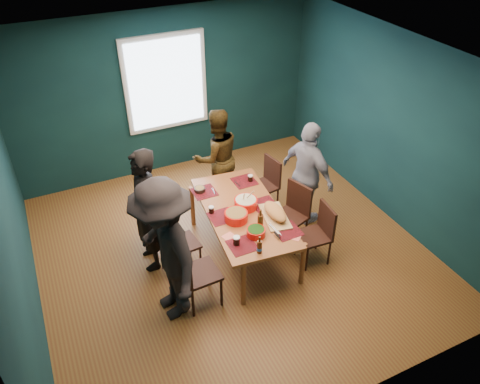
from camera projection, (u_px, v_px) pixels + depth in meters
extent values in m
cube|color=brown|center=(231.00, 251.00, 6.51)|extent=(5.00, 5.00, 0.01)
cube|color=silver|center=(228.00, 61.00, 4.94)|extent=(5.00, 5.00, 0.01)
cube|color=#0F3335|center=(11.00, 225.00, 4.85)|extent=(0.01, 5.00, 2.70)
cube|color=#0F3335|center=(391.00, 128.00, 6.60)|extent=(0.01, 5.00, 2.70)
cube|color=#0F3335|center=(166.00, 94.00, 7.57)|extent=(5.00, 0.01, 2.70)
cube|color=#0F3335|center=(354.00, 315.00, 3.88)|extent=(5.00, 0.01, 2.70)
cube|color=silver|center=(166.00, 83.00, 7.43)|extent=(1.35, 0.06, 1.55)
cube|color=#99532D|center=(243.00, 212.00, 6.11)|extent=(1.12, 1.95, 0.05)
cylinder|color=#99532D|center=(243.00, 285.00, 5.54)|extent=(0.07, 0.07, 0.66)
cylinder|color=#99532D|center=(303.00, 264.00, 5.83)|extent=(0.07, 0.07, 0.66)
cylinder|color=#99532D|center=(192.00, 206.00, 6.80)|extent=(0.07, 0.07, 0.66)
cylinder|color=#99532D|center=(243.00, 192.00, 7.09)|extent=(0.07, 0.07, 0.66)
cube|color=black|center=(163.00, 217.00, 6.43)|extent=(0.49, 0.49, 0.04)
cube|color=black|center=(148.00, 205.00, 6.27)|extent=(0.14, 0.39, 0.44)
cylinder|color=black|center=(152.00, 239.00, 6.40)|extent=(0.03, 0.03, 0.41)
cylinder|color=black|center=(177.00, 236.00, 6.44)|extent=(0.03, 0.03, 0.41)
cylinder|color=black|center=(152.00, 224.00, 6.67)|extent=(0.03, 0.03, 0.41)
cylinder|color=black|center=(176.00, 221.00, 6.72)|extent=(0.03, 0.03, 0.41)
cube|color=black|center=(183.00, 244.00, 6.02)|extent=(0.42, 0.42, 0.04)
cube|color=black|center=(169.00, 235.00, 5.82)|extent=(0.07, 0.38, 0.42)
cylinder|color=black|center=(178.00, 268.00, 5.96)|extent=(0.03, 0.03, 0.39)
cylinder|color=black|center=(201.00, 259.00, 6.10)|extent=(0.03, 0.03, 0.39)
cylinder|color=black|center=(167.00, 253.00, 6.19)|extent=(0.03, 0.03, 0.39)
cylinder|color=black|center=(190.00, 244.00, 6.32)|extent=(0.03, 0.03, 0.39)
cube|color=black|center=(200.00, 273.00, 5.51)|extent=(0.45, 0.45, 0.04)
cube|color=black|center=(183.00, 263.00, 5.29)|extent=(0.06, 0.43, 0.47)
cylinder|color=black|center=(193.00, 303.00, 5.45)|extent=(0.03, 0.03, 0.44)
cylinder|color=black|center=(221.00, 292.00, 5.59)|extent=(0.03, 0.03, 0.44)
cylinder|color=black|center=(181.00, 283.00, 5.72)|extent=(0.03, 0.03, 0.44)
cylinder|color=black|center=(209.00, 273.00, 5.85)|extent=(0.03, 0.03, 0.44)
cube|color=black|center=(263.00, 187.00, 7.06)|extent=(0.44, 0.44, 0.04)
cube|color=black|center=(273.00, 170.00, 7.01)|extent=(0.10, 0.38, 0.42)
cylinder|color=black|center=(260.00, 207.00, 7.00)|extent=(0.03, 0.03, 0.39)
cylinder|color=black|center=(278.00, 200.00, 7.16)|extent=(0.03, 0.03, 0.39)
cylinder|color=black|center=(248.00, 197.00, 7.22)|extent=(0.03, 0.03, 0.39)
cylinder|color=black|center=(265.00, 190.00, 7.37)|extent=(0.03, 0.03, 0.39)
cube|color=black|center=(289.00, 218.00, 6.41)|extent=(0.52, 0.52, 0.04)
cube|color=black|center=(299.00, 198.00, 6.37)|extent=(0.17, 0.40, 0.45)
cylinder|color=black|center=(290.00, 242.00, 6.34)|extent=(0.03, 0.03, 0.42)
cylinder|color=black|center=(306.00, 230.00, 6.54)|extent=(0.03, 0.03, 0.42)
cylinder|color=black|center=(270.00, 230.00, 6.54)|extent=(0.03, 0.03, 0.42)
cylinder|color=black|center=(287.00, 219.00, 6.74)|extent=(0.03, 0.03, 0.42)
cube|color=black|center=(313.00, 236.00, 6.13)|extent=(0.41, 0.41, 0.04)
cube|color=black|center=(327.00, 219.00, 6.05)|extent=(0.06, 0.39, 0.42)
cylinder|color=black|center=(307.00, 259.00, 6.08)|extent=(0.03, 0.03, 0.39)
cylinder|color=black|center=(329.00, 253.00, 6.18)|extent=(0.03, 0.03, 0.39)
cylinder|color=black|center=(295.00, 244.00, 6.33)|extent=(0.03, 0.03, 0.39)
cylinder|color=black|center=(317.00, 238.00, 6.43)|extent=(0.03, 0.03, 0.39)
imported|color=black|center=(146.00, 211.00, 5.84)|extent=(0.45, 0.65, 1.71)
imported|color=black|center=(217.00, 157.00, 7.06)|extent=(0.75, 0.59, 1.55)
imported|color=white|center=(308.00, 175.00, 6.62)|extent=(0.59, 1.00, 1.60)
imported|color=black|center=(165.00, 252.00, 5.13)|extent=(0.79, 1.25, 1.85)
cylinder|color=red|center=(236.00, 216.00, 5.90)|extent=(0.30, 0.30, 0.12)
cylinder|color=#47822F|center=(236.00, 213.00, 5.87)|extent=(0.26, 0.26, 0.02)
cylinder|color=red|center=(246.00, 203.00, 6.12)|extent=(0.31, 0.31, 0.12)
cylinder|color=beige|center=(246.00, 200.00, 6.09)|extent=(0.27, 0.27, 0.02)
cylinder|color=tan|center=(249.00, 196.00, 6.08)|extent=(0.09, 0.17, 0.24)
cylinder|color=tan|center=(244.00, 198.00, 6.05)|extent=(0.08, 0.17, 0.24)
cylinder|color=red|center=(256.00, 232.00, 5.67)|extent=(0.23, 0.23, 0.10)
cylinder|color=#1B4411|center=(256.00, 229.00, 5.64)|extent=(0.20, 0.20, 0.02)
cube|color=tan|center=(275.00, 216.00, 5.98)|extent=(0.39, 0.62, 0.02)
ellipsoid|color=#C08D44|center=(275.00, 212.00, 5.93)|extent=(0.29, 0.49, 0.13)
cube|color=silver|center=(274.00, 229.00, 5.75)|extent=(0.04, 0.23, 0.00)
cylinder|color=black|center=(277.00, 235.00, 5.64)|extent=(0.03, 0.13, 0.03)
sphere|color=#155D18|center=(280.00, 217.00, 5.83)|extent=(0.04, 0.04, 0.04)
sphere|color=#155D18|center=(275.00, 211.00, 5.93)|extent=(0.04, 0.04, 0.04)
sphere|color=#155D18|center=(270.00, 206.00, 6.02)|extent=(0.04, 0.04, 0.04)
cylinder|color=black|center=(200.00, 190.00, 6.43)|extent=(0.15, 0.15, 0.06)
cylinder|color=#47822F|center=(200.00, 188.00, 6.42)|extent=(0.13, 0.13, 0.02)
cylinder|color=#46210C|center=(259.00, 247.00, 5.39)|extent=(0.06, 0.06, 0.17)
cylinder|color=#46210C|center=(260.00, 239.00, 5.33)|extent=(0.02, 0.02, 0.07)
cylinder|color=blue|center=(259.00, 249.00, 5.41)|extent=(0.06, 0.06, 0.04)
cylinder|color=#46210C|center=(260.00, 222.00, 5.75)|extent=(0.07, 0.07, 0.20)
cylinder|color=#46210C|center=(261.00, 213.00, 5.67)|extent=(0.03, 0.03, 0.08)
cylinder|color=black|center=(236.00, 241.00, 5.52)|extent=(0.08, 0.08, 0.11)
cylinder|color=white|center=(236.00, 238.00, 5.49)|extent=(0.08, 0.08, 0.02)
cylinder|color=black|center=(281.00, 216.00, 5.92)|extent=(0.06, 0.06, 0.09)
cylinder|color=white|center=(281.00, 214.00, 5.90)|extent=(0.07, 0.07, 0.01)
cylinder|color=black|center=(250.00, 178.00, 6.63)|extent=(0.07, 0.07, 0.10)
cylinder|color=white|center=(250.00, 176.00, 6.60)|extent=(0.07, 0.07, 0.01)
cylinder|color=black|center=(211.00, 210.00, 6.03)|extent=(0.07, 0.07, 0.10)
cylinder|color=white|center=(211.00, 207.00, 6.00)|extent=(0.07, 0.07, 0.01)
cube|color=#F17665|center=(269.00, 203.00, 6.23)|extent=(0.14, 0.14, 0.00)
cube|color=#F17665|center=(229.00, 237.00, 5.67)|extent=(0.18, 0.18, 0.00)
cube|color=#F17665|center=(295.00, 236.00, 5.67)|extent=(0.20, 0.20, 0.00)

